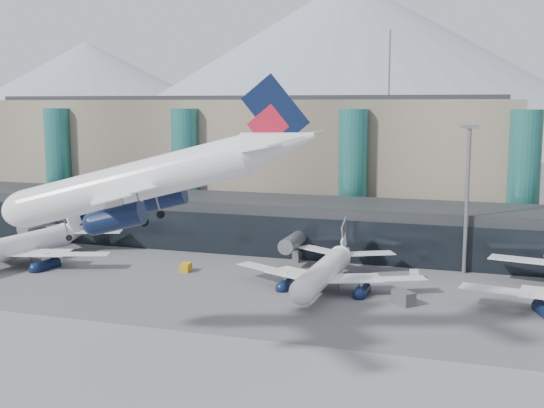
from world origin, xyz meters
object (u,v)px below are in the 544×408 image
at_px(lightmast_mid, 467,191).
at_px(veh_a, 52,258).
at_px(veh_b, 186,267).
at_px(veh_c, 403,298).
at_px(jet_parked_mid, 328,262).
at_px(jet_parked_left, 30,237).
at_px(veh_g, 414,275).
at_px(veh_f, 13,248).
at_px(hero_jet, 163,167).

bearing_deg(lightmast_mid, veh_a, -167.88).
relative_size(lightmast_mid, veh_b, 10.15).
bearing_deg(veh_c, lightmast_mid, 115.86).
bearing_deg(jet_parked_mid, veh_b, 87.10).
distance_m(jet_parked_left, veh_g, 70.25).
height_order(jet_parked_left, veh_c, jet_parked_left).
bearing_deg(veh_b, veh_g, -85.69).
distance_m(jet_parked_mid, veh_c, 14.59).
relative_size(lightmast_mid, veh_g, 10.51).
xyz_separation_m(jet_parked_mid, veh_b, (-26.04, 1.83, -3.29)).
relative_size(jet_parked_left, veh_b, 14.76).
bearing_deg(jet_parked_mid, veh_f, 86.68).
relative_size(veh_b, veh_c, 0.70).
bearing_deg(veh_a, veh_g, 9.70).
bearing_deg(veh_b, lightmast_mid, -79.40).
xyz_separation_m(hero_jet, jet_parked_left, (-46.93, 37.21, -17.68)).
bearing_deg(jet_parked_mid, jet_parked_left, 90.94).
bearing_deg(veh_g, veh_c, -9.92).
bearing_deg(veh_g, hero_jet, -36.74).
height_order(hero_jet, veh_c, hero_jet).
distance_m(veh_a, veh_b, 26.36).
relative_size(jet_parked_left, veh_f, 11.57).
relative_size(veh_c, veh_g, 1.47).
bearing_deg(veh_g, veh_f, -97.63).
bearing_deg(jet_parked_mid, veh_c, -115.17).
relative_size(jet_parked_mid, veh_c, 9.19).
bearing_deg(veh_b, veh_a, 87.90).
bearing_deg(veh_f, jet_parked_left, -120.51).
distance_m(jet_parked_mid, veh_a, 52.42).
height_order(lightmast_mid, veh_f, lightmast_mid).
distance_m(lightmast_mid, veh_b, 50.35).
relative_size(lightmast_mid, jet_parked_left, 0.69).
distance_m(jet_parked_left, veh_b, 31.19).
height_order(lightmast_mid, veh_b, lightmast_mid).
xyz_separation_m(veh_a, veh_b, (26.29, 1.78, -0.26)).
height_order(jet_parked_left, veh_g, jet_parked_left).
distance_m(jet_parked_mid, veh_g, 15.80).
xyz_separation_m(veh_a, veh_g, (64.99, 8.81, -0.27)).
bearing_deg(lightmast_mid, veh_g, -138.70).
height_order(veh_c, veh_f, veh_c).
distance_m(jet_parked_left, jet_parked_mid, 56.95).
distance_m(lightmast_mid, veh_g, 17.15).
relative_size(lightmast_mid, jet_parked_mid, 0.78).
xyz_separation_m(veh_b, veh_f, (-38.86, 3.21, 0.17)).
xyz_separation_m(jet_parked_left, veh_f, (-7.94, 4.87, -3.67)).
relative_size(hero_jet, veh_g, 15.85).
height_order(hero_jet, jet_parked_mid, hero_jet).
bearing_deg(jet_parked_mid, hero_jet, 165.98).
xyz_separation_m(jet_parked_mid, veh_g, (12.66, 8.85, -3.31)).
xyz_separation_m(hero_jet, veh_b, (-16.02, 38.87, -21.52)).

